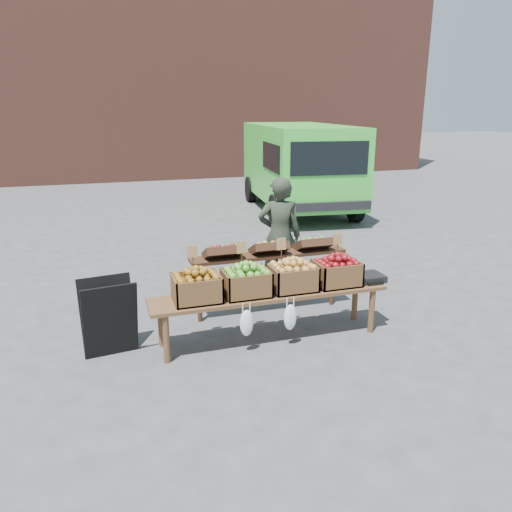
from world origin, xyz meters
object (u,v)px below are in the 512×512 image
object	(u,v)px
crate_red_apples	(293,278)
weighing_scale	(368,277)
vendor	(280,236)
crate_green_apples	(337,273)
crate_golden_apples	(197,288)
chalkboard_sign	(109,317)
crate_russet_pears	(246,283)
back_table	(269,274)
display_bench	(270,316)
delivery_van	(299,169)

from	to	relation	value
crate_red_apples	weighing_scale	size ratio (longest dim) A/B	1.47
vendor	crate_green_apples	xyz separation A→B (m)	(0.19, -1.39, -0.12)
crate_red_apples	weighing_scale	distance (m)	0.98
crate_golden_apples	weighing_scale	bearing A→B (deg)	0.00
chalkboard_sign	crate_green_apples	xyz separation A→B (m)	(2.57, -0.17, 0.28)
chalkboard_sign	weighing_scale	bearing A→B (deg)	-10.78
crate_golden_apples	crate_russet_pears	world-z (taller)	same
back_table	crate_green_apples	distance (m)	0.95
chalkboard_sign	crate_green_apples	world-z (taller)	chalkboard_sign
vendor	weighing_scale	distance (m)	1.54
weighing_scale	crate_russet_pears	bearing A→B (deg)	180.00
crate_russet_pears	crate_green_apples	world-z (taller)	same
display_bench	crate_russet_pears	size ratio (longest dim) A/B	5.40
back_table	crate_russet_pears	distance (m)	0.91
delivery_van	vendor	xyz separation A→B (m)	(-2.51, -5.34, -0.24)
back_table	crate_red_apples	world-z (taller)	back_table
display_bench	vendor	bearing A→B (deg)	65.47
crate_golden_apples	crate_green_apples	bearing A→B (deg)	0.00
crate_golden_apples	crate_russet_pears	xyz separation A→B (m)	(0.55, 0.00, 0.00)
crate_russet_pears	crate_red_apples	bearing A→B (deg)	0.00
back_table	display_bench	world-z (taller)	back_table
crate_red_apples	crate_golden_apples	bearing A→B (deg)	180.00
chalkboard_sign	crate_red_apples	xyz separation A→B (m)	(2.02, -0.17, 0.28)
delivery_van	weighing_scale	size ratio (longest dim) A/B	14.00
crate_golden_apples	vendor	bearing A→B (deg)	43.59
chalkboard_sign	weighing_scale	size ratio (longest dim) A/B	2.50
crate_red_apples	crate_green_apples	world-z (taller)	same
crate_red_apples	delivery_van	bearing A→B (deg)	66.91
back_table	crate_golden_apples	distance (m)	1.30
crate_red_apples	chalkboard_sign	bearing A→B (deg)	175.15
back_table	weighing_scale	world-z (taller)	back_table
display_bench	crate_russet_pears	bearing A→B (deg)	180.00
vendor	back_table	bearing A→B (deg)	77.86
display_bench	crate_red_apples	world-z (taller)	crate_red_apples
delivery_van	chalkboard_sign	world-z (taller)	delivery_van
crate_russet_pears	crate_green_apples	distance (m)	1.10
chalkboard_sign	display_bench	world-z (taller)	chalkboard_sign
display_bench	crate_green_apples	distance (m)	0.93
delivery_van	crate_golden_apples	world-z (taller)	delivery_van
chalkboard_sign	crate_golden_apples	xyz separation A→B (m)	(0.92, -0.17, 0.28)
delivery_van	display_bench	bearing A→B (deg)	-108.65
display_bench	crate_green_apples	xyz separation A→B (m)	(0.82, 0.00, 0.42)
chalkboard_sign	back_table	size ratio (longest dim) A/B	0.41
chalkboard_sign	crate_green_apples	size ratio (longest dim) A/B	1.70
vendor	crate_green_apples	bearing A→B (deg)	116.14
chalkboard_sign	crate_russet_pears	distance (m)	1.51
delivery_van	display_bench	world-z (taller)	delivery_van
vendor	chalkboard_sign	world-z (taller)	vendor
display_bench	crate_green_apples	bearing A→B (deg)	0.00
display_bench	chalkboard_sign	bearing A→B (deg)	174.39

